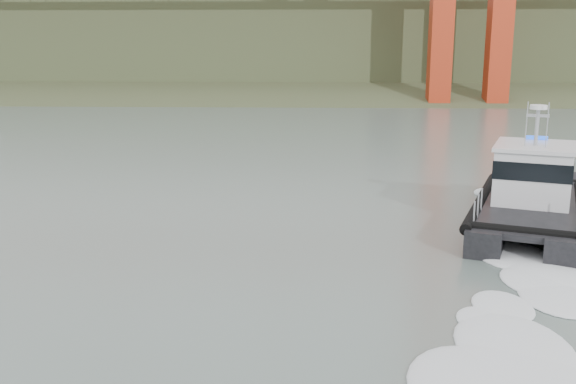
% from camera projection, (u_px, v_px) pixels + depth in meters
% --- Properties ---
extents(ground, '(400.00, 400.00, 0.00)m').
position_uv_depth(ground, '(286.00, 335.00, 18.60)').
color(ground, slate).
rests_on(ground, ground).
extents(headlands, '(500.00, 105.36, 27.12)m').
position_uv_depth(headlands, '(313.00, 52.00, 139.30)').
color(headlands, '#3C4C2B').
rests_on(headlands, ground).
extents(patrol_boat, '(8.22, 12.74, 5.81)m').
position_uv_depth(patrol_boat, '(531.00, 195.00, 29.73)').
color(patrol_boat, black).
rests_on(patrol_boat, ground).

